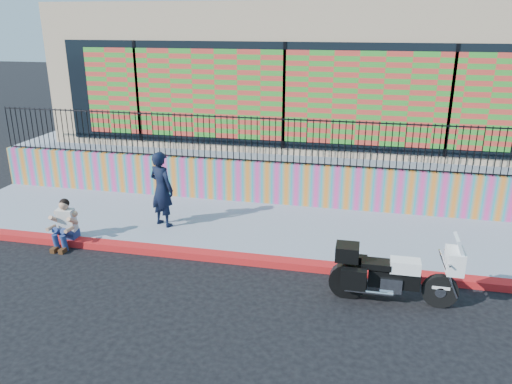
# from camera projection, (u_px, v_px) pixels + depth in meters

# --- Properties ---
(ground) EXTENTS (90.00, 90.00, 0.00)m
(ground) POSITION_uv_depth(u_px,v_px,m) (249.00, 263.00, 10.37)
(ground) COLOR black
(ground) RESTS_ON ground
(red_curb) EXTENTS (16.00, 0.30, 0.15)m
(red_curb) POSITION_uv_depth(u_px,v_px,m) (249.00, 259.00, 10.34)
(red_curb) COLOR red
(red_curb) RESTS_ON ground
(sidewalk) EXTENTS (16.00, 3.00, 0.15)m
(sidewalk) POSITION_uv_depth(u_px,v_px,m) (265.00, 229.00, 11.87)
(sidewalk) COLOR gray
(sidewalk) RESTS_ON ground
(mural_wall) EXTENTS (16.00, 0.20, 1.10)m
(mural_wall) POSITION_uv_depth(u_px,v_px,m) (277.00, 183.00, 13.14)
(mural_wall) COLOR #DD3A8C
(mural_wall) RESTS_ON sidewalk
(metal_fence) EXTENTS (15.80, 0.04, 1.20)m
(metal_fence) POSITION_uv_depth(u_px,v_px,m) (278.00, 141.00, 12.76)
(metal_fence) COLOR black
(metal_fence) RESTS_ON mural_wall
(elevated_platform) EXTENTS (16.00, 10.00, 1.25)m
(elevated_platform) POSITION_uv_depth(u_px,v_px,m) (302.00, 142.00, 17.87)
(elevated_platform) COLOR gray
(elevated_platform) RESTS_ON ground
(storefront_building) EXTENTS (14.00, 8.06, 4.00)m
(storefront_building) POSITION_uv_depth(u_px,v_px,m) (304.00, 68.00, 16.81)
(storefront_building) COLOR tan
(storefront_building) RESTS_ON elevated_platform
(police_motorcycle) EXTENTS (2.20, 0.73, 1.37)m
(police_motorcycle) POSITION_uv_depth(u_px,v_px,m) (392.00, 272.00, 8.78)
(police_motorcycle) COLOR black
(police_motorcycle) RESTS_ON ground
(police_officer) EXTENTS (0.77, 0.66, 1.80)m
(police_officer) POSITION_uv_depth(u_px,v_px,m) (162.00, 189.00, 11.61)
(police_officer) COLOR black
(police_officer) RESTS_ON sidewalk
(seated_man) EXTENTS (0.54, 0.71, 1.06)m
(seated_man) POSITION_uv_depth(u_px,v_px,m) (64.00, 228.00, 10.95)
(seated_man) COLOR navy
(seated_man) RESTS_ON ground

